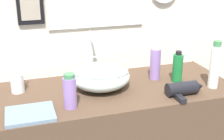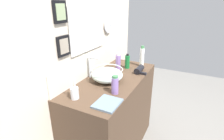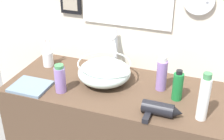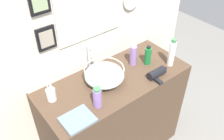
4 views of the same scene
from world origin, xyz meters
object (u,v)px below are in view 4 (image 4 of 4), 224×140
object	(u,v)px
glass_bowl_sink	(104,75)
soap_dispenser	(97,97)
faucet	(90,55)
shampoo_bottle	(133,55)
hair_drier	(158,73)
spray_bottle	(172,53)
toothbrush_cup	(51,94)
lotion_bottle	(148,56)
hand_towel	(78,119)

from	to	relation	value
glass_bowl_sink	soap_dispenser	size ratio (longest dim) A/B	1.86
faucet	shampoo_bottle	size ratio (longest dim) A/B	1.29
hair_drier	spray_bottle	bearing A→B (deg)	12.31
soap_dispenser	glass_bowl_sink	bearing A→B (deg)	42.83
toothbrush_cup	lotion_bottle	distance (m)	0.83
hand_towel	shampoo_bottle	bearing A→B (deg)	18.71
hair_drier	spray_bottle	world-z (taller)	spray_bottle
hand_towel	glass_bowl_sink	bearing A→B (deg)	28.52
spray_bottle	soap_dispenser	bearing A→B (deg)	-179.34
hair_drier	spray_bottle	xyz separation A→B (m)	(0.19, 0.04, 0.09)
glass_bowl_sink	hand_towel	size ratio (longest dim) A/B	1.47
toothbrush_cup	shampoo_bottle	world-z (taller)	toothbrush_cup
glass_bowl_sink	lotion_bottle	xyz separation A→B (m)	(0.42, -0.04, 0.01)
faucet	hair_drier	xyz separation A→B (m)	(0.37, -0.39, -0.11)
hair_drier	shampoo_bottle	world-z (taller)	shampoo_bottle
shampoo_bottle	hand_towel	xyz separation A→B (m)	(-0.69, -0.23, -0.08)
lotion_bottle	shampoo_bottle	bearing A→B (deg)	144.84
hair_drier	hand_towel	distance (m)	0.73
shampoo_bottle	soap_dispenser	world-z (taller)	shampoo_bottle
glass_bowl_sink	spray_bottle	size ratio (longest dim) A/B	1.22
hair_drier	lotion_bottle	world-z (taller)	lotion_bottle
glass_bowl_sink	spray_bottle	world-z (taller)	spray_bottle
lotion_bottle	spray_bottle	size ratio (longest dim) A/B	0.69
toothbrush_cup	shampoo_bottle	size ratio (longest dim) A/B	1.04
soap_dispenser	spray_bottle	xyz separation A→B (m)	(0.74, 0.01, 0.04)
glass_bowl_sink	toothbrush_cup	size ratio (longest dim) A/B	1.47
faucet	soap_dispenser	size ratio (longest dim) A/B	1.57
glass_bowl_sink	faucet	distance (m)	0.20
shampoo_bottle	glass_bowl_sink	bearing A→B (deg)	-174.01
spray_bottle	hand_towel	world-z (taller)	spray_bottle
toothbrush_cup	soap_dispenser	bearing A→B (deg)	-48.31
hand_towel	soap_dispenser	bearing A→B (deg)	7.97
soap_dispenser	shampoo_bottle	bearing A→B (deg)	22.22
hand_towel	spray_bottle	bearing A→B (deg)	2.08
faucet	soap_dispenser	bearing A→B (deg)	-117.72
hair_drier	lotion_bottle	size ratio (longest dim) A/B	1.16
glass_bowl_sink	toothbrush_cup	world-z (taller)	toothbrush_cup
hair_drier	spray_bottle	size ratio (longest dim) A/B	0.80
shampoo_bottle	lotion_bottle	bearing A→B (deg)	-35.16
shampoo_bottle	spray_bottle	world-z (taller)	spray_bottle
lotion_bottle	hand_towel	xyz separation A→B (m)	(-0.78, -0.16, -0.07)
hand_towel	lotion_bottle	bearing A→B (deg)	11.71
glass_bowl_sink	shampoo_bottle	xyz separation A→B (m)	(0.32, 0.03, 0.03)
toothbrush_cup	lotion_bottle	size ratio (longest dim) A/B	1.20
toothbrush_cup	shampoo_bottle	bearing A→B (deg)	-3.11
glass_bowl_sink	lotion_bottle	distance (m)	0.42
faucet	spray_bottle	distance (m)	0.66
glass_bowl_sink	soap_dispenser	bearing A→B (deg)	-137.17
toothbrush_cup	hand_towel	xyz separation A→B (m)	(0.04, -0.27, -0.04)
toothbrush_cup	hand_towel	bearing A→B (deg)	-81.29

